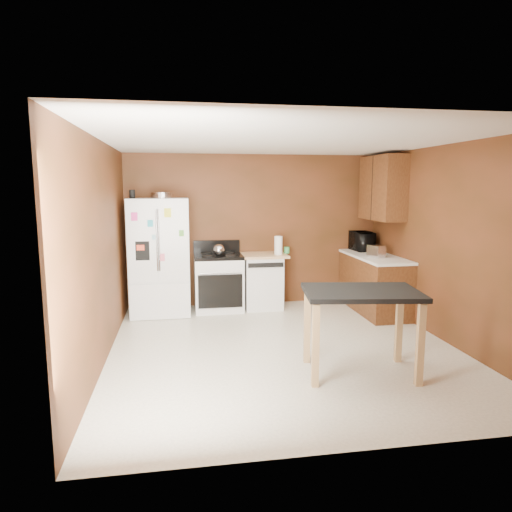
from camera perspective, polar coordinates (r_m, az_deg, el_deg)
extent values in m
plane|color=silver|center=(5.74, 3.50, -11.45)|extent=(4.50, 4.50, 0.00)
plane|color=white|center=(5.42, 3.76, 14.22)|extent=(4.50, 4.50, 0.00)
plane|color=brown|center=(7.64, -0.19, 3.23)|extent=(4.20, 0.00, 4.20)
plane|color=brown|center=(3.32, 12.44, -4.13)|extent=(4.20, 0.00, 4.20)
plane|color=brown|center=(5.37, -18.75, 0.46)|extent=(0.00, 4.50, 4.50)
plane|color=brown|center=(6.26, 22.71, 1.35)|extent=(0.00, 4.50, 4.50)
cylinder|color=silver|center=(7.14, -11.67, 7.46)|extent=(0.36, 0.36, 0.09)
cylinder|color=black|center=(7.03, -15.22, 7.48)|extent=(0.09, 0.09, 0.13)
sphere|color=silver|center=(7.17, -4.66, 0.77)|extent=(0.18, 0.18, 0.18)
cylinder|color=white|center=(7.32, 2.82, 1.33)|extent=(0.14, 0.14, 0.30)
cylinder|color=#3FA454|center=(7.50, 3.85, 0.75)|extent=(0.12, 0.12, 0.10)
cube|color=silver|center=(7.23, 14.79, 0.58)|extent=(0.23, 0.29, 0.18)
imported|color=black|center=(7.96, 13.04, 1.75)|extent=(0.39, 0.55, 0.29)
cube|color=white|center=(7.22, -11.94, -0.08)|extent=(0.90, 0.75, 1.80)
cube|color=white|center=(6.81, -14.04, 1.72)|extent=(0.43, 0.02, 1.20)
cube|color=white|center=(6.79, -10.25, 1.82)|extent=(0.43, 0.02, 1.20)
cube|color=white|center=(6.96, -11.91, -5.61)|extent=(0.88, 0.02, 0.54)
cube|color=black|center=(6.82, -14.00, 0.63)|extent=(0.20, 0.01, 0.28)
cylinder|color=silver|center=(6.77, -12.29, 1.91)|extent=(0.02, 0.02, 0.90)
cylinder|color=silver|center=(6.77, -12.04, 1.91)|extent=(0.02, 0.02, 0.90)
cube|color=#F73AA2|center=(6.76, -14.98, 4.78)|extent=(0.09, 0.00, 0.12)
cube|color=#2FACC8|center=(6.75, -13.08, 4.00)|extent=(0.08, 0.00, 0.10)
cube|color=#FEFF35|center=(6.73, -10.99, 5.33)|extent=(0.10, 0.00, 0.13)
cube|color=#53A43A|center=(6.75, -9.30, 2.83)|extent=(0.07, 0.00, 0.09)
cube|color=#FF4B2A|center=(6.80, -14.24, 1.02)|extent=(0.11, 0.00, 0.08)
cube|color=#EF6A82|center=(6.80, -11.67, -0.17)|extent=(0.08, 0.00, 0.11)
cube|color=#8FC5D6|center=(6.77, -12.60, 2.32)|extent=(0.07, 0.00, 0.07)
cube|color=white|center=(7.37, -4.71, -3.49)|extent=(0.76, 0.65, 0.85)
cube|color=black|center=(7.29, -4.75, -0.03)|extent=(0.76, 0.65, 0.05)
cube|color=black|center=(7.55, -4.95, 1.23)|extent=(0.76, 0.06, 0.20)
cube|color=black|center=(7.05, -4.47, -4.42)|extent=(0.68, 0.02, 0.52)
cylinder|color=silver|center=(6.98, -4.50, -2.12)|extent=(0.62, 0.02, 0.02)
cylinder|color=black|center=(7.43, -6.24, 0.35)|extent=(0.17, 0.17, 0.02)
cylinder|color=black|center=(7.46, -3.48, 0.41)|extent=(0.17, 0.17, 0.02)
cylinder|color=black|center=(7.11, -6.09, -0.02)|extent=(0.17, 0.17, 0.02)
cylinder|color=black|center=(7.14, -3.21, 0.05)|extent=(0.17, 0.17, 0.02)
cube|color=white|center=(7.48, 0.79, -3.27)|extent=(0.60, 0.60, 0.85)
cube|color=black|center=(7.12, 1.24, -1.15)|extent=(0.56, 0.02, 0.07)
cube|color=tan|center=(7.40, 0.79, 0.10)|extent=(0.78, 0.62, 0.04)
cube|color=brown|center=(7.51, 14.53, -3.47)|extent=(0.60, 1.55, 0.86)
cube|color=white|center=(7.44, 14.66, -0.07)|extent=(0.63, 1.58, 0.04)
cube|color=brown|center=(7.50, 15.54, 8.18)|extent=(0.35, 1.05, 1.00)
cube|color=black|center=(7.42, 14.28, 8.22)|extent=(0.01, 0.01, 1.00)
cube|color=black|center=(4.89, 13.07, -4.45)|extent=(1.28, 0.95, 0.05)
cube|color=#A88252|center=(5.21, 6.41, -8.70)|extent=(0.08, 0.08, 0.85)
cube|color=#A88252|center=(5.45, 17.45, -8.29)|extent=(0.08, 0.08, 0.85)
cube|color=#A88252|center=(4.61, 7.46, -11.06)|extent=(0.08, 0.08, 0.85)
cube|color=#A88252|center=(4.87, 19.85, -10.43)|extent=(0.08, 0.08, 0.85)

